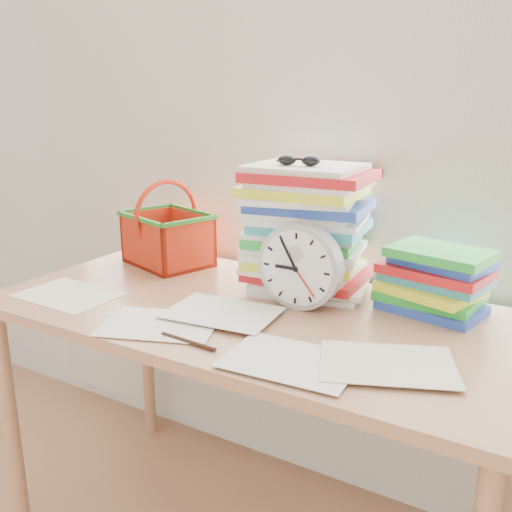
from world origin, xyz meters
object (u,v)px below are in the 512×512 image
Objects in this scene: desk at (252,334)px; clock at (300,266)px; book_stack at (432,279)px; basket at (167,224)px; paper_stack at (306,228)px.

clock is (0.11, 0.07, 0.19)m from desk.
basket reaches higher than book_stack.
basket is (-0.50, -0.01, -0.04)m from paper_stack.
basket is at bearing 155.04° from desk.
clock is (0.06, -0.15, -0.06)m from paper_stack.
book_stack is at bearing 28.35° from clock.
paper_stack is at bearing -177.85° from book_stack.
paper_stack is 0.17m from clock.
clock reaches higher than desk.
clock is at bearing 31.55° from desk.
clock is at bearing -151.65° from book_stack.
desk is 3.94× the size of paper_stack.
clock is 0.83× the size of basket.
paper_stack is (0.05, 0.21, 0.25)m from desk.
basket is (-0.85, -0.02, 0.05)m from book_stack.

